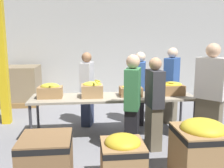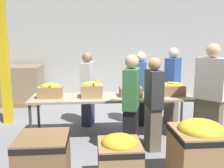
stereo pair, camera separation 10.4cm
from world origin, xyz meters
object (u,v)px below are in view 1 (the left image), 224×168
sorting_table (113,99)px  donation_bin_0 (46,162)px  volunteer_2 (140,89)px  volunteer_5 (154,104)px  donation_bin_2 (202,149)px  volunteer_0 (171,86)px  banana_box_0 (50,91)px  volunteer_3 (132,106)px  pallet_stack_0 (20,85)px  volunteer_1 (210,96)px  banana_box_2 (131,90)px  volunteer_4 (87,90)px  support_pillar (0,31)px  banana_box_1 (92,89)px  donation_bin_1 (123,159)px  banana_box_3 (171,88)px

sorting_table → donation_bin_0: size_ratio=4.38×
sorting_table → volunteer_2: bearing=44.6°
volunteer_5 → donation_bin_2: bearing=-166.4°
volunteer_0 → donation_bin_0: (-2.34, -2.35, -0.45)m
banana_box_0 → volunteer_2: (1.80, 0.63, -0.13)m
sorting_table → volunteer_2: 0.91m
volunteer_3 → pallet_stack_0: size_ratio=1.42×
donation_bin_2 → volunteer_2: bearing=97.5°
volunteer_1 → volunteer_5: bearing=46.5°
banana_box_2 → donation_bin_2: bearing=-69.8°
banana_box_2 → volunteer_4: size_ratio=0.26×
donation_bin_0 → support_pillar: 3.35m
banana_box_1 → volunteer_3: size_ratio=0.24×
banana_box_0 → donation_bin_0: size_ratio=0.62×
volunteer_5 → donation_bin_1: bearing=143.2°
banana_box_1 → support_pillar: (-1.86, 0.99, 1.08)m
volunteer_4 → donation_bin_2: 2.77m
volunteer_0 → volunteer_1: bearing=47.7°
donation_bin_0 → donation_bin_1: 0.92m
support_pillar → volunteer_1: bearing=-22.5°
banana_box_1 → volunteer_5: bearing=-30.6°
banana_box_3 → donation_bin_0: (-2.11, -1.68, -0.53)m
banana_box_1 → support_pillar: support_pillar is taller
volunteer_0 → volunteer_2: 0.71m
volunteer_1 → donation_bin_1: volunteer_1 is taller
banana_box_3 → pallet_stack_0: pallet_stack_0 is taller
donation_bin_2 → pallet_stack_0: bearing=127.2°
banana_box_3 → support_pillar: bearing=164.1°
banana_box_2 → pallet_stack_0: bearing=135.0°
volunteer_1 → donation_bin_0: size_ratio=2.55×
banana_box_3 → donation_bin_1: banana_box_3 is taller
volunteer_3 → volunteer_2: bearing=0.9°
donation_bin_2 → donation_bin_0: bearing=180.0°
volunteer_2 → sorting_table: bearing=-29.2°
volunteer_5 → banana_box_0: bearing=66.8°
volunteer_2 → donation_bin_2: volunteer_2 is taller
banana_box_2 → volunteer_5: bearing=-65.6°
banana_box_3 → donation_bin_0: 2.75m
volunteer_0 → donation_bin_1: size_ratio=2.44×
donation_bin_1 → volunteer_1: bearing=32.8°
donation_bin_2 → pallet_stack_0: 5.49m
donation_bin_2 → support_pillar: (-3.20, 2.64, 1.56)m
volunteer_3 → donation_bin_0: 1.57m
pallet_stack_0 → volunteer_5: bearing=-48.1°
banana_box_0 → donation_bin_1: (1.08, -1.67, -0.55)m
banana_box_1 → banana_box_2: bearing=2.1°
donation_bin_2 → donation_bin_1: bearing=180.0°
sorting_table → volunteer_1: size_ratio=1.72×
volunteer_1 → support_pillar: support_pillar is taller
banana_box_1 → donation_bin_0: (-0.60, -1.65, -0.55)m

